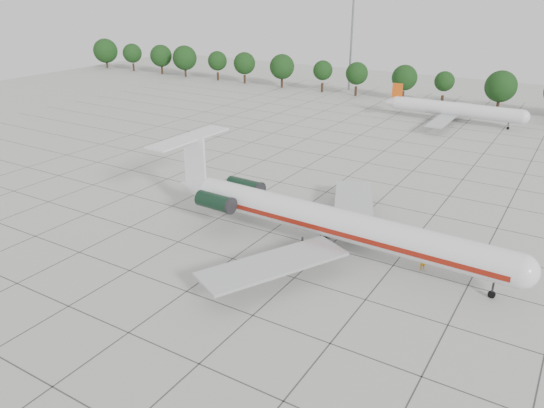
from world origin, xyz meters
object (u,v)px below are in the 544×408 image
at_px(main_airliner, 320,219).
at_px(ground_crew, 423,262).
at_px(floodlight_mast, 352,38).
at_px(bg_airliner_c, 454,110).

relative_size(main_airliner, ground_crew, 26.10).
bearing_deg(floodlight_mast, bg_airliner_c, -33.58).
bearing_deg(ground_crew, floodlight_mast, -102.32).
relative_size(ground_crew, floodlight_mast, 0.07).
bearing_deg(ground_crew, main_airliner, -34.03).
height_order(ground_crew, floodlight_mast, floodlight_mast).
bearing_deg(floodlight_mast, ground_crew, -61.78).
bearing_deg(bg_airliner_c, floodlight_mast, 146.42).
relative_size(main_airliner, floodlight_mast, 1.77).
xyz_separation_m(ground_crew, bg_airliner_c, (-13.53, 67.67, 2.05)).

